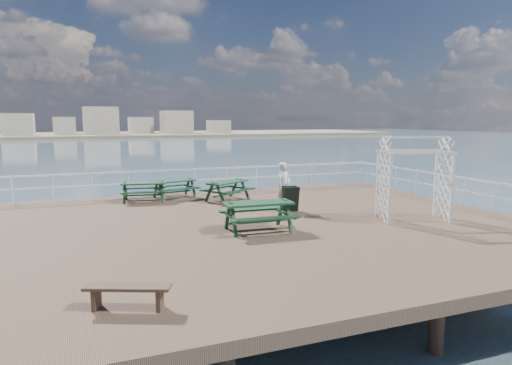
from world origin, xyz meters
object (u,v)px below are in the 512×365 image
object	(u,v)px
picnic_table_b	(175,185)
picnic_table_d	(258,210)
picnic_table_c	(228,187)
picnic_table_a	(144,188)
trellis_arbor	(414,183)
person	(284,186)
flat_bench_near	(128,291)

from	to	relation	value
picnic_table_b	picnic_table_d	xyz separation A→B (m)	(1.16, -6.61, 0.09)
picnic_table_c	picnic_table_b	bearing A→B (deg)	112.46
picnic_table_a	picnic_table_d	distance (m)	6.76
trellis_arbor	person	size ratio (longest dim) A/B	1.58
picnic_table_d	person	world-z (taller)	person
picnic_table_a	picnic_table_c	xyz separation A→B (m)	(3.21, -1.09, 0.02)
picnic_table_a	picnic_table_b	size ratio (longest dim) A/B	0.99
flat_bench_near	trellis_arbor	distance (m)	10.32
picnic_table_b	trellis_arbor	distance (m)	9.62
picnic_table_a	picnic_table_b	bearing A→B (deg)	24.07
picnic_table_b	picnic_table_c	size ratio (longest dim) A/B	0.87
picnic_table_b	flat_bench_near	world-z (taller)	picnic_table_b
picnic_table_b	picnic_table_d	world-z (taller)	picnic_table_d
picnic_table_b	trellis_arbor	world-z (taller)	trellis_arbor
picnic_table_b	picnic_table_d	size ratio (longest dim) A/B	0.95
picnic_table_d	person	bearing A→B (deg)	55.21
picnic_table_b	flat_bench_near	bearing A→B (deg)	-118.05
picnic_table_a	picnic_table_d	bearing A→B (deg)	-58.14
picnic_table_d	person	xyz separation A→B (m)	(2.08, 2.68, 0.24)
picnic_table_a	person	xyz separation A→B (m)	(4.56, -3.61, 0.32)
picnic_table_c	person	distance (m)	2.87
picnic_table_d	flat_bench_near	world-z (taller)	picnic_table_d
picnic_table_c	flat_bench_near	world-z (taller)	picnic_table_c
flat_bench_near	picnic_table_c	bearing A→B (deg)	85.82
picnic_table_b	trellis_arbor	bearing A→B (deg)	-60.35
picnic_table_a	trellis_arbor	size ratio (longest dim) A/B	0.73
picnic_table_c	picnic_table_d	bearing A→B (deg)	-128.59
picnic_table_c	trellis_arbor	distance (m)	7.32
flat_bench_near	person	xyz separation A→B (m)	(6.29, 7.10, 0.54)
person	picnic_table_a	bearing A→B (deg)	120.33
trellis_arbor	flat_bench_near	bearing A→B (deg)	-140.77
picnic_table_d	person	size ratio (longest dim) A/B	1.21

